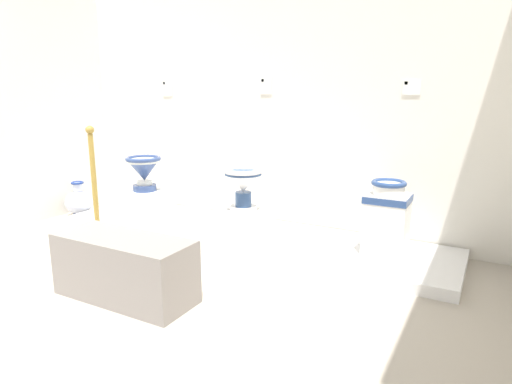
{
  "coord_description": "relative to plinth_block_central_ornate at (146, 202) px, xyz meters",
  "views": [
    {
      "loc": [
        3.96,
        -1.0,
        1.27
      ],
      "look_at": [
        2.21,
        2.2,
        0.44
      ],
      "focal_mm": 31.18,
      "sensor_mm": 36.0,
      "label": 1
    }
  ],
  "objects": [
    {
      "name": "decorative_vase_companion",
      "position": [
        -0.74,
        -0.19,
        -0.05
      ],
      "size": [
        0.28,
        0.28,
        0.37
      ],
      "color": "navy",
      "rests_on": "ground_plane"
    },
    {
      "name": "museum_bench",
      "position": [
        1.05,
        -1.34,
        -0.0
      ],
      "size": [
        0.91,
        0.36,
        0.4
      ],
      "primitive_type": "cube",
      "color": "gray",
      "rests_on": "ground_plane"
    },
    {
      "name": "antique_toilet_rightmost",
      "position": [
        1.14,
        -0.03,
        0.32
      ],
      "size": [
        0.34,
        0.34,
        0.37
      ],
      "color": "white",
      "rests_on": "plinth_block_rightmost"
    },
    {
      "name": "info_placard_third",
      "position": [
        2.38,
        0.42,
        1.1
      ],
      "size": [
        0.13,
        0.01,
        0.11
      ],
      "color": "white"
    },
    {
      "name": "antique_toilet_central_ornate",
      "position": [
        0.0,
        0.0,
        0.33
      ],
      "size": [
        0.34,
        0.34,
        0.34
      ],
      "color": "navy",
      "rests_on": "plinth_block_central_ornate"
    },
    {
      "name": "info_placard_second",
      "position": [
        1.12,
        0.42,
        1.12
      ],
      "size": [
        0.11,
        0.01,
        0.15
      ],
      "color": "white"
    },
    {
      "name": "display_platform",
      "position": [
        1.15,
        -0.02,
        -0.16
      ],
      "size": [
        3.51,
        0.85,
        0.08
      ],
      "primitive_type": "cube",
      "color": "white",
      "rests_on": "ground_plane"
    },
    {
      "name": "wall_back",
      "position": [
        1.15,
        0.46,
        1.4
      ],
      "size": [
        4.4,
        0.06,
        3.21
      ],
      "primitive_type": "cube",
      "color": "white",
      "rests_on": "ground_plane"
    },
    {
      "name": "info_placard_first",
      "position": [
        -0.01,
        0.42,
        1.11
      ],
      "size": [
        0.12,
        0.01,
        0.16
      ],
      "color": "white"
    },
    {
      "name": "antique_toilet_pale_glazed",
      "position": [
        2.35,
        0.02,
        0.21
      ],
      "size": [
        0.31,
        0.28,
        0.47
      ],
      "color": "white",
      "rests_on": "plinth_block_pale_glazed"
    },
    {
      "name": "stanchion_post_near_left",
      "position": [
        0.29,
        -0.86,
        0.1
      ],
      "size": [
        0.26,
        0.26,
        1.02
      ],
      "color": "#B48F3C",
      "rests_on": "ground_plane"
    },
    {
      "name": "plinth_block_pale_glazed",
      "position": [
        2.35,
        0.02,
        -0.07
      ],
      "size": [
        0.28,
        0.34,
        0.09
      ],
      "primitive_type": "cube",
      "color": "white",
      "rests_on": "display_platform"
    },
    {
      "name": "plinth_block_central_ornate",
      "position": [
        0.0,
        0.0,
        0.0
      ],
      "size": [
        0.3,
        0.3,
        0.23
      ],
      "primitive_type": "cube",
      "color": "white",
      "rests_on": "display_platform"
    },
    {
      "name": "ground_plane",
      "position": [
        1.15,
        -1.5,
        -0.21
      ],
      "size": [
        6.2,
        5.45,
        0.02
      ],
      "primitive_type": "cube",
      "color": "#B2A899"
    },
    {
      "name": "plinth_block_rightmost",
      "position": [
        1.14,
        -0.03,
        -0.03
      ],
      "size": [
        0.36,
        0.35,
        0.18
      ],
      "primitive_type": "cube",
      "color": "white",
      "rests_on": "display_platform"
    }
  ]
}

